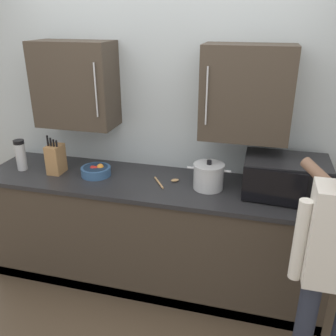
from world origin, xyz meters
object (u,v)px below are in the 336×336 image
Objects in this scene: fruit_bowl at (96,171)px; knife_block at (56,159)px; stock_pot at (209,176)px; microwave_oven at (282,177)px; thermos_flask at (21,155)px; person_figure at (336,261)px; wooden_spoon at (167,181)px.

knife_block reaches higher than fruit_bowl.
stock_pot is at bearing 1.39° from knife_block.
microwave_oven is 1.44m from fruit_bowl.
thermos_flask is at bearing -177.31° from knife_block.
stock_pot is (0.92, -0.00, 0.06)m from fruit_bowl.
fruit_bowl is at bearing 5.23° from knife_block.
person_figure is at bearing -19.31° from knife_block.
stock_pot is 1.57m from thermos_flask.
person_figure reaches higher than thermos_flask.
knife_block is 1.25m from stock_pot.
fruit_bowl is (-1.44, -0.04, -0.09)m from microwave_oven.
stock_pot is at bearing -2.90° from wooden_spoon.
person_figure is (1.70, -0.75, -0.01)m from fruit_bowl.
knife_block is (-0.34, -0.03, 0.08)m from fruit_bowl.
thermos_flask is at bearing -178.35° from stock_pot.
knife_block is at bearing -174.77° from fruit_bowl.
fruit_bowl is at bearing 4.00° from thermos_flask.
stock_pot is at bearing 136.59° from person_figure.
fruit_bowl is at bearing 156.38° from person_figure.
thermos_flask is at bearing -176.00° from fruit_bowl.
wooden_spoon is at bearing -178.40° from microwave_oven.
knife_block reaches higher than thermos_flask.
wooden_spoon is 0.33m from stock_pot.
person_figure is (0.79, -0.75, -0.07)m from stock_pot.
fruit_bowl is at bearing -178.47° from wooden_spoon.
knife_block is 0.32m from thermos_flask.
thermos_flask is at bearing -177.18° from wooden_spoon.
thermos_flask is 2.46m from person_figure.
microwave_oven is at bearing 108.83° from person_figure.
wooden_spoon is (0.60, 0.02, -0.03)m from fruit_bowl.
wooden_spoon is 0.94m from knife_block.
knife_block is 2.16m from person_figure.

